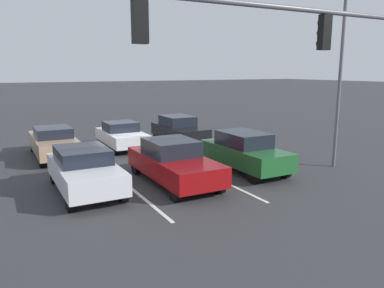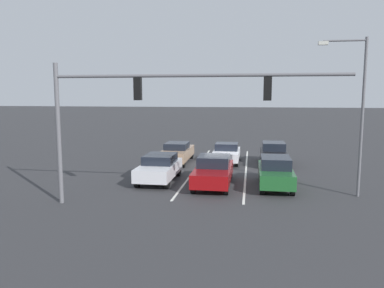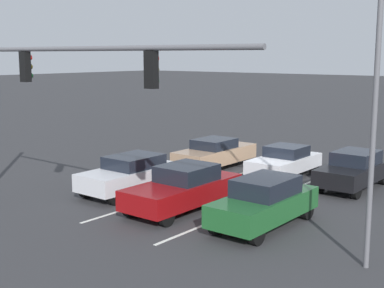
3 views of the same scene
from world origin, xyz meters
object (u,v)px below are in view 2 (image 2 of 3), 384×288
object	(u,v)px
car_maroon_midlane_front	(213,171)
car_white_midlane_second	(227,153)
car_darkgreen_leftlane_front	(275,172)
car_tan_rightlane_second	(177,152)
car_silver_rightlane_front	(159,167)
street_lamp_left_shoulder	(357,105)
car_black_leftlane_second	(274,153)
traffic_signal_gantry	(144,102)

from	to	relation	value
car_maroon_midlane_front	car_white_midlane_second	xyz separation A→B (m)	(-0.25, -6.97, -0.08)
car_darkgreen_leftlane_front	car_tan_rightlane_second	world-z (taller)	car_darkgreen_leftlane_front
car_darkgreen_leftlane_front	car_silver_rightlane_front	world-z (taller)	car_darkgreen_leftlane_front
car_maroon_midlane_front	street_lamp_left_shoulder	world-z (taller)	street_lamp_left_shoulder
car_black_leftlane_second	car_tan_rightlane_second	bearing A→B (deg)	3.22
car_maroon_midlane_front	car_silver_rightlane_front	distance (m)	3.17
traffic_signal_gantry	car_black_leftlane_second	bearing A→B (deg)	-118.77
car_black_leftlane_second	car_tan_rightlane_second	world-z (taller)	car_black_leftlane_second
car_black_leftlane_second	car_white_midlane_second	xyz separation A→B (m)	(3.33, -0.17, -0.08)
car_silver_rightlane_front	car_darkgreen_leftlane_front	bearing A→B (deg)	176.81
car_maroon_midlane_front	car_silver_rightlane_front	xyz separation A→B (m)	(3.13, -0.46, 0.00)
car_white_midlane_second	street_lamp_left_shoulder	xyz separation A→B (m)	(-6.64, 8.12, 3.70)
car_darkgreen_leftlane_front	car_maroon_midlane_front	world-z (taller)	car_darkgreen_leftlane_front
traffic_signal_gantry	car_darkgreen_leftlane_front	bearing A→B (deg)	-142.42
car_darkgreen_leftlane_front	car_black_leftlane_second	distance (m)	6.69
car_maroon_midlane_front	car_tan_rightlane_second	size ratio (longest dim) A/B	1.01
car_maroon_midlane_front	car_silver_rightlane_front	bearing A→B (deg)	-8.38
car_maroon_midlane_front	car_silver_rightlane_front	size ratio (longest dim) A/B	1.10
car_darkgreen_leftlane_front	car_black_leftlane_second	xyz separation A→B (m)	(-0.29, -6.69, -0.03)
car_darkgreen_leftlane_front	traffic_signal_gantry	bearing A→B (deg)	37.58
car_maroon_midlane_front	street_lamp_left_shoulder	bearing A→B (deg)	170.51
car_black_leftlane_second	traffic_signal_gantry	bearing A→B (deg)	61.23
car_silver_rightlane_front	car_tan_rightlane_second	world-z (taller)	car_silver_rightlane_front
car_silver_rightlane_front	car_white_midlane_second	size ratio (longest dim) A/B	1.08
car_white_midlane_second	traffic_signal_gantry	xyz separation A→B (m)	(2.81, 11.37, 3.88)
car_black_leftlane_second	street_lamp_left_shoulder	xyz separation A→B (m)	(-3.30, 7.94, 3.62)
car_silver_rightlane_front	car_maroon_midlane_front	bearing A→B (deg)	171.62
car_darkgreen_leftlane_front	street_lamp_left_shoulder	world-z (taller)	street_lamp_left_shoulder
car_white_midlane_second	car_tan_rightlane_second	distance (m)	3.58
car_tan_rightlane_second	street_lamp_left_shoulder	xyz separation A→B (m)	(-10.18, 7.56, 3.66)
car_silver_rightlane_front	car_tan_rightlane_second	bearing A→B (deg)	-88.52
street_lamp_left_shoulder	car_black_leftlane_second	bearing A→B (deg)	-67.42
car_tan_rightlane_second	traffic_signal_gantry	world-z (taller)	traffic_signal_gantry
car_tan_rightlane_second	car_silver_rightlane_front	bearing A→B (deg)	91.48
car_silver_rightlane_front	car_tan_rightlane_second	size ratio (longest dim) A/B	0.92
car_silver_rightlane_front	street_lamp_left_shoulder	size ratio (longest dim) A/B	0.58
car_darkgreen_leftlane_front	traffic_signal_gantry	world-z (taller)	traffic_signal_gantry
car_black_leftlane_second	street_lamp_left_shoulder	bearing A→B (deg)	112.58
car_darkgreen_leftlane_front	car_black_leftlane_second	bearing A→B (deg)	-92.49
car_silver_rightlane_front	car_white_midlane_second	world-z (taller)	car_silver_rightlane_front
car_tan_rightlane_second	street_lamp_left_shoulder	size ratio (longest dim) A/B	0.63
car_darkgreen_leftlane_front	car_white_midlane_second	xyz separation A→B (m)	(3.04, -6.86, -0.12)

